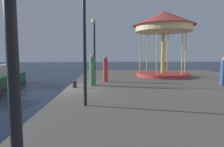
# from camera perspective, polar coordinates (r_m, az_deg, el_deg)

# --- Properties ---
(ground_plane) EXTENTS (120.00, 120.00, 0.00)m
(ground_plane) POSITION_cam_1_polar(r_m,az_deg,el_deg) (11.10, -13.68, -8.40)
(ground_plane) COLOR black
(quay_dock) EXTENTS (14.35, 24.63, 0.80)m
(quay_dock) POSITION_cam_1_polar(r_m,az_deg,el_deg) (11.85, 22.82, -5.81)
(quay_dock) COLOR #5B564F
(quay_dock) RESTS_ON ground
(motorboat_green) EXTENTS (1.99, 5.43, 1.81)m
(motorboat_green) POSITION_cam_1_polar(r_m,az_deg,el_deg) (19.18, -29.86, -1.04)
(motorboat_green) COLOR #236638
(motorboat_green) RESTS_ON ground
(carousel) EXTENTS (5.27, 5.27, 5.57)m
(carousel) POSITION_cam_1_polar(r_m,az_deg,el_deg) (17.03, 15.42, 13.32)
(carousel) COLOR #B23333
(carousel) RESTS_ON quay_dock
(lamp_post_mid_promenade) EXTENTS (0.36, 0.36, 4.70)m
(lamp_post_mid_promenade) POSITION_cam_1_polar(r_m,az_deg,el_deg) (7.00, -8.47, 16.33)
(lamp_post_mid_promenade) COLOR black
(lamp_post_mid_promenade) RESTS_ON quay_dock
(lamp_post_far_end) EXTENTS (0.36, 0.36, 4.11)m
(lamp_post_far_end) POSITION_cam_1_polar(r_m,az_deg,el_deg) (11.82, -5.41, 10.30)
(lamp_post_far_end) COLOR black
(lamp_post_far_end) RESTS_ON quay_dock
(bollard_north) EXTENTS (0.24, 0.24, 0.40)m
(bollard_north) POSITION_cam_1_polar(r_m,az_deg,el_deg) (10.95, -11.32, -3.20)
(bollard_north) COLOR #2D2D33
(bollard_north) RESTS_ON quay_dock
(person_near_carousel) EXTENTS (0.34, 0.34, 1.73)m
(person_near_carousel) POSITION_cam_1_polar(r_m,az_deg,el_deg) (13.26, 30.82, 0.30)
(person_near_carousel) COLOR #2D4C8C
(person_near_carousel) RESTS_ON quay_dock
(person_by_the_water) EXTENTS (0.34, 0.34, 1.91)m
(person_by_the_water) POSITION_cam_1_polar(r_m,az_deg,el_deg) (11.41, -6.02, 0.78)
(person_by_the_water) COLOR #387247
(person_by_the_water) RESTS_ON quay_dock
(person_mid_promenade) EXTENTS (0.34, 0.34, 1.84)m
(person_mid_promenade) POSITION_cam_1_polar(r_m,az_deg,el_deg) (13.06, -2.04, 1.27)
(person_mid_promenade) COLOR #B23833
(person_mid_promenade) RESTS_ON quay_dock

